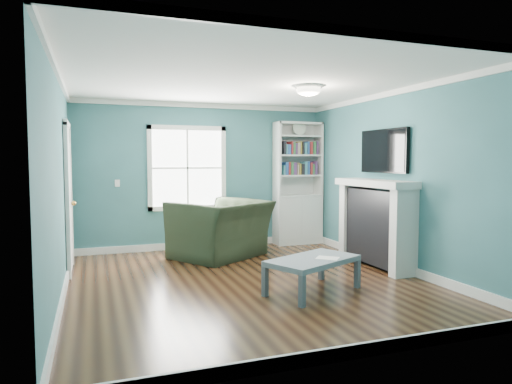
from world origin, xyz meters
name	(u,v)px	position (x,y,z in m)	size (l,w,h in m)	color
floor	(248,282)	(0.00, 0.00, 0.00)	(5.00, 5.00, 0.00)	black
room_walls	(248,161)	(0.00, 0.00, 1.58)	(5.00, 5.00, 5.00)	#316165
trim	(248,188)	(0.00, 0.00, 1.24)	(4.50, 5.00, 2.60)	white
window	(187,168)	(-0.30, 2.49, 1.45)	(1.40, 0.06, 1.50)	white
bookshelf	(298,195)	(1.77, 2.30, 0.92)	(0.90, 0.35, 2.31)	silver
fireplace	(376,224)	(2.08, 0.20, 0.64)	(0.44, 1.58, 1.30)	black
tv	(384,151)	(2.20, 0.20, 1.72)	(0.06, 1.10, 0.65)	black
door	(68,197)	(-2.22, 1.40, 1.07)	(0.12, 0.98, 2.17)	silver
ceiling_fixture	(309,89)	(0.90, 0.10, 2.55)	(0.38, 0.38, 0.15)	white
light_switch	(117,183)	(-1.50, 2.48, 1.20)	(0.08, 0.01, 0.12)	white
recliner	(221,219)	(0.07, 1.60, 0.62)	(1.42, 0.92, 1.24)	black
coffee_table	(313,262)	(0.58, -0.70, 0.36)	(1.29, 1.04, 0.41)	#4B515A
paper_sheet	(328,258)	(0.75, -0.76, 0.42)	(0.20, 0.26, 0.00)	white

